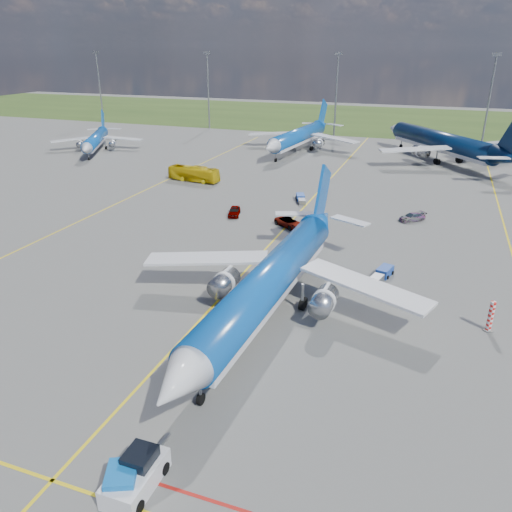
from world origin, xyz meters
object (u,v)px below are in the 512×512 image
(bg_jet_nnw, at_px, (298,151))
(baggage_tug_c, at_px, (301,199))
(service_car_a, at_px, (234,211))
(service_car_c, at_px, (412,217))
(warning_post, at_px, (491,316))
(main_airliner, at_px, (269,316))
(bg_jet_n, at_px, (439,161))
(pushback_tug, at_px, (137,474))
(bg_jet_nw, at_px, (97,151))
(apron_bus, at_px, (194,174))
(baggage_tug_w, at_px, (382,274))
(service_car_b, at_px, (289,222))
(uld_container, at_px, (122,482))

(bg_jet_nnw, bearing_deg, baggage_tug_c, -67.60)
(service_car_a, relative_size, service_car_c, 0.98)
(warning_post, bearing_deg, main_airliner, -167.16)
(warning_post, xyz_separation_m, bg_jet_n, (-6.17, 76.40, -1.50))
(warning_post, distance_m, service_car_c, 31.46)
(pushback_tug, height_order, service_car_c, pushback_tug)
(bg_jet_nw, xyz_separation_m, service_car_c, (77.86, -28.50, 0.61))
(service_car_a, xyz_separation_m, service_car_c, (26.14, 6.90, -0.09))
(main_airliner, distance_m, apron_bus, 54.27)
(service_car_a, xyz_separation_m, baggage_tug_w, (24.36, -15.15, -0.22))
(main_airliner, xyz_separation_m, pushback_tug, (-0.92, -21.91, 0.85))
(service_car_b, height_order, baggage_tug_w, service_car_b)
(uld_container, distance_m, baggage_tug_w, 36.96)
(pushback_tug, bearing_deg, apron_bus, 113.59)
(uld_container, bearing_deg, apron_bus, 89.23)
(bg_jet_n, relative_size, pushback_tug, 7.59)
(baggage_tug_w, bearing_deg, bg_jet_nw, 161.02)
(bg_jet_nw, xyz_separation_m, apron_bus, (36.24, -18.38, 1.46))
(warning_post, xyz_separation_m, service_car_b, (-25.60, 21.25, -0.83))
(service_car_a, relative_size, baggage_tug_w, 0.87)
(uld_container, bearing_deg, service_car_a, 81.05)
(service_car_c, height_order, baggage_tug_c, service_car_c)
(apron_bus, bearing_deg, service_car_a, -131.80)
(bg_jet_nnw, distance_m, service_car_a, 52.69)
(bg_jet_nw, xyz_separation_m, pushback_tug, (65.88, -85.12, 0.85))
(bg_jet_nw, xyz_separation_m, service_car_a, (51.72, -35.40, 0.70))
(warning_post, xyz_separation_m, uld_container, (-21.35, -27.30, -0.63))
(warning_post, distance_m, bg_jet_nnw, 85.44)
(pushback_tug, bearing_deg, service_car_a, 105.55)
(pushback_tug, distance_m, service_car_b, 47.94)
(apron_bus, relative_size, baggage_tug_w, 2.22)
(main_airliner, distance_m, service_car_b, 26.41)
(service_car_c, height_order, baggage_tug_w, service_car_c)
(baggage_tug_w, xyz_separation_m, baggage_tug_c, (-16.67, 26.08, -0.00))
(uld_container, height_order, baggage_tug_c, uld_container)
(bg_jet_nnw, distance_m, service_car_c, 54.90)
(service_car_a, bearing_deg, warning_post, -49.10)
(pushback_tug, bearing_deg, service_car_c, 77.70)
(warning_post, xyz_separation_m, main_airliner, (-19.99, -4.55, -1.50))
(bg_jet_n, bearing_deg, service_car_a, 23.89)
(warning_post, bearing_deg, bg_jet_n, 94.61)
(main_airliner, bearing_deg, baggage_tug_w, 56.15)
(apron_bus, bearing_deg, warning_post, -122.62)
(bg_jet_n, relative_size, baggage_tug_w, 10.00)
(uld_container, distance_m, service_car_c, 58.77)
(warning_post, bearing_deg, apron_bus, 141.46)
(bg_jet_nw, distance_m, bg_jet_n, 82.56)
(bg_jet_nnw, bearing_deg, uld_container, -73.87)
(baggage_tug_c, bearing_deg, baggage_tug_w, -78.26)
(pushback_tug, relative_size, uld_container, 2.86)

